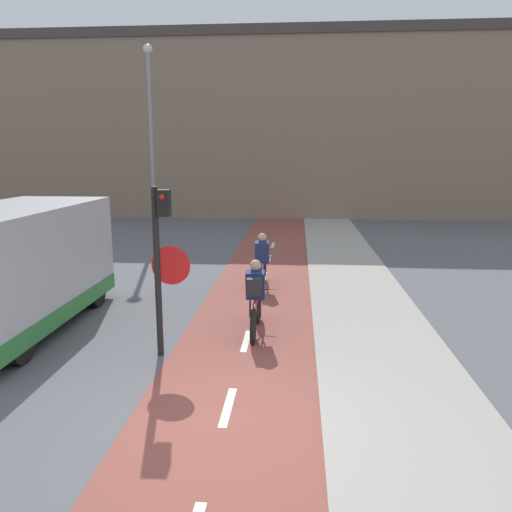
{
  "coord_description": "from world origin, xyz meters",
  "views": [
    {
      "loc": [
        0.92,
        -5.82,
        3.49
      ],
      "look_at": [
        0.0,
        5.21,
        1.2
      ],
      "focal_mm": 35.0,
      "sensor_mm": 36.0,
      "label": 1
    }
  ],
  "objects_px": {
    "street_lamp_far": "(151,125)",
    "cyclist_near": "(255,299)",
    "cyclist_far": "(262,263)",
    "traffic_light_pole": "(162,253)",
    "van": "(13,271)"
  },
  "relations": [
    {
      "from": "traffic_light_pole",
      "to": "cyclist_far",
      "type": "bearing_deg",
      "value": 73.34
    },
    {
      "from": "traffic_light_pole",
      "to": "cyclist_near",
      "type": "bearing_deg",
      "value": 38.82
    },
    {
      "from": "traffic_light_pole",
      "to": "van",
      "type": "bearing_deg",
      "value": 162.23
    },
    {
      "from": "traffic_light_pole",
      "to": "van",
      "type": "xyz_separation_m",
      "value": [
        -3.3,
        1.06,
        -0.62
      ]
    },
    {
      "from": "street_lamp_far",
      "to": "van",
      "type": "distance_m",
      "value": 11.12
    },
    {
      "from": "street_lamp_far",
      "to": "cyclist_far",
      "type": "distance_m",
      "value": 9.44
    },
    {
      "from": "street_lamp_far",
      "to": "cyclist_near",
      "type": "xyz_separation_m",
      "value": [
        5.0,
        -10.47,
        -3.85
      ]
    },
    {
      "from": "cyclist_far",
      "to": "traffic_light_pole",
      "type": "bearing_deg",
      "value": -106.66
    },
    {
      "from": "cyclist_near",
      "to": "cyclist_far",
      "type": "xyz_separation_m",
      "value": [
        -0.11,
        3.4,
        -0.05
      ]
    },
    {
      "from": "cyclist_near",
      "to": "cyclist_far",
      "type": "distance_m",
      "value": 3.4
    },
    {
      "from": "street_lamp_far",
      "to": "cyclist_near",
      "type": "bearing_deg",
      "value": -64.45
    },
    {
      "from": "street_lamp_far",
      "to": "cyclist_far",
      "type": "xyz_separation_m",
      "value": [
        4.89,
        -7.07,
        -3.89
      ]
    },
    {
      "from": "cyclist_far",
      "to": "van",
      "type": "relative_size",
      "value": 0.35
    },
    {
      "from": "traffic_light_pole",
      "to": "cyclist_near",
      "type": "distance_m",
      "value": 2.22
    },
    {
      "from": "street_lamp_far",
      "to": "cyclist_far",
      "type": "height_order",
      "value": "street_lamp_far"
    }
  ]
}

